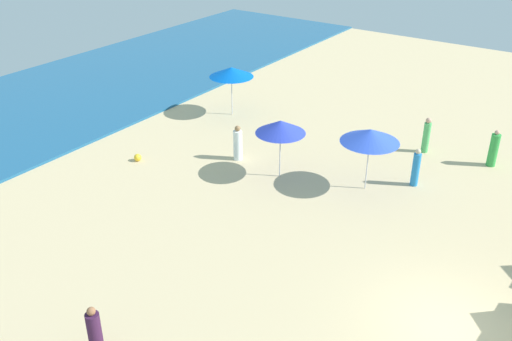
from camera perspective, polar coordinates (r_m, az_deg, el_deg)
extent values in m
plane|color=#D2B98A|center=(17.29, 19.01, -14.83)|extent=(60.00, 60.00, 0.00)
cylinder|color=silver|center=(29.76, -2.44, 7.51)|extent=(0.05, 0.05, 2.07)
cone|color=blue|center=(29.35, -2.49, 9.85)|extent=(2.28, 2.28, 0.49)
cylinder|color=silver|center=(22.85, 11.10, 0.49)|extent=(0.05, 0.05, 2.06)
cone|color=blue|center=(22.31, 11.39, 3.45)|extent=(2.32, 2.32, 0.53)
cylinder|color=silver|center=(23.40, 2.42, 1.57)|extent=(0.05, 0.05, 1.98)
cone|color=#293CB9|center=(22.88, 2.48, 4.40)|extent=(2.05, 2.05, 0.54)
cylinder|color=#2783CC|center=(23.71, 15.73, 0.09)|extent=(0.39, 0.39, 1.41)
sphere|color=beige|center=(23.37, 15.98, 1.84)|extent=(0.22, 0.22, 0.22)
cylinder|color=#391B3C|center=(15.87, -15.85, -15.53)|extent=(0.38, 0.38, 1.33)
sphere|color=#925F3E|center=(15.37, -16.23, -13.42)|extent=(0.23, 0.23, 0.23)
cylinder|color=white|center=(24.99, -1.84, 2.57)|extent=(0.54, 0.54, 1.36)
sphere|color=#926E47|center=(24.66, -1.87, 4.23)|extent=(0.25, 0.25, 0.25)
cylinder|color=green|center=(26.44, 22.73, 1.90)|extent=(0.48, 0.48, 1.46)
sphere|color=tan|center=(26.12, 23.05, 3.53)|extent=(0.21, 0.21, 0.21)
cylinder|color=#50B965|center=(26.76, 16.70, 3.20)|extent=(0.41, 0.41, 1.42)
sphere|color=tan|center=(26.45, 16.94, 4.82)|extent=(0.26, 0.26, 0.26)
sphere|color=yellow|center=(25.57, -11.79, 1.29)|extent=(0.33, 0.33, 0.33)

